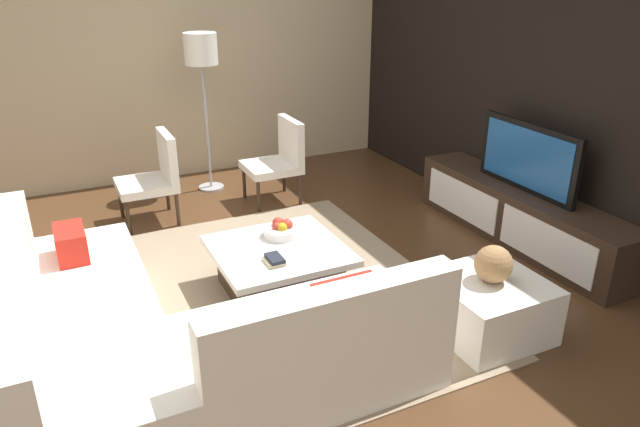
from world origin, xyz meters
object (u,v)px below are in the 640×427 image
(floor_lamp, at_px, (201,58))
(media_console, at_px, (519,216))
(ottoman, at_px, (488,307))
(accent_chair_far, at_px, (280,156))
(television, at_px, (528,158))
(sectional_couch, at_px, (166,334))
(decorative_ball, at_px, (493,264))
(book_stack, at_px, (274,260))
(fruit_bowl, at_px, (282,230))
(accent_chair_near, at_px, (156,173))
(coffee_table, at_px, (279,269))

(floor_lamp, bearing_deg, media_console, 40.06)
(ottoman, bearing_deg, accent_chair_far, -173.28)
(television, xyz_separation_m, ottoman, (1.01, -1.22, -0.60))
(television, height_order, sectional_couch, television)
(television, relative_size, decorative_ball, 4.39)
(sectional_couch, relative_size, book_stack, 13.77)
(television, height_order, floor_lamp, floor_lamp)
(television, height_order, fruit_bowl, television)
(fruit_bowl, bearing_deg, ottoman, 36.99)
(floor_lamp, height_order, book_stack, floor_lamp)
(television, distance_m, accent_chair_near, 3.43)
(coffee_table, xyz_separation_m, accent_chair_far, (-1.78, 0.74, 0.28))
(television, bearing_deg, fruit_bowl, -97.38)
(television, bearing_deg, floor_lamp, -139.94)
(ottoman, relative_size, fruit_bowl, 2.50)
(fruit_bowl, relative_size, accent_chair_far, 0.32)
(sectional_couch, height_order, accent_chair_far, accent_chair_far)
(fruit_bowl, bearing_deg, coffee_table, -29.17)
(sectional_couch, height_order, coffee_table, sectional_couch)
(media_console, height_order, decorative_ball, decorative_ball)
(television, distance_m, fruit_bowl, 2.24)
(accent_chair_far, bearing_deg, coffee_table, -33.25)
(fruit_bowl, bearing_deg, decorative_ball, 36.99)
(sectional_couch, height_order, fruit_bowl, sectional_couch)
(ottoman, relative_size, book_stack, 4.08)
(fruit_bowl, height_order, book_stack, fruit_bowl)
(media_console, xyz_separation_m, accent_chair_near, (-1.90, -2.84, 0.24))
(sectional_couch, relative_size, accent_chair_far, 2.71)
(sectional_couch, xyz_separation_m, accent_chair_far, (-2.39, 1.72, 0.20))
(fruit_bowl, bearing_deg, sectional_couch, -53.83)
(television, xyz_separation_m, book_stack, (0.12, -2.41, -0.39))
(coffee_table, height_order, book_stack, book_stack)
(ottoman, relative_size, decorative_ball, 2.78)
(accent_chair_far, height_order, book_stack, accent_chair_far)
(accent_chair_near, distance_m, fruit_bowl, 1.74)
(television, distance_m, floor_lamp, 3.39)
(book_stack, bearing_deg, decorative_ball, 53.18)
(ottoman, bearing_deg, sectional_couch, -103.79)
(fruit_bowl, distance_m, book_stack, 0.46)
(accent_chair_far, bearing_deg, sectional_couch, -46.47)
(decorative_ball, bearing_deg, television, 129.69)
(television, bearing_deg, coffee_table, -92.49)
(sectional_couch, distance_m, accent_chair_far, 2.95)
(television, bearing_deg, accent_chair_near, -123.80)
(decorative_ball, xyz_separation_m, book_stack, (-0.89, -1.19, -0.12))
(fruit_bowl, xyz_separation_m, accent_chair_far, (-1.60, 0.63, 0.06))
(television, relative_size, fruit_bowl, 3.95)
(ottoman, distance_m, accent_chair_far, 2.93)
(coffee_table, distance_m, accent_chair_near, 1.90)
(sectional_couch, relative_size, accent_chair_near, 2.71)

